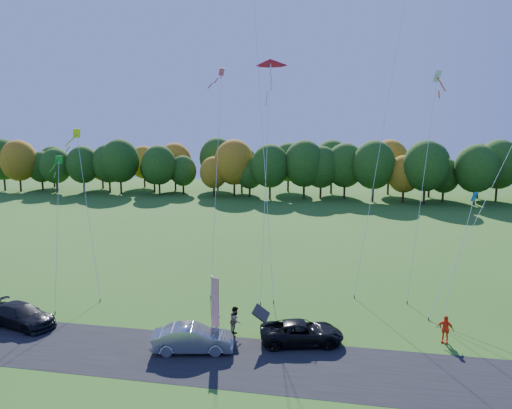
% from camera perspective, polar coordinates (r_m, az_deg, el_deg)
% --- Properties ---
extents(ground, '(160.00, 160.00, 0.00)m').
position_cam_1_polar(ground, '(32.17, -2.12, -14.17)').
color(ground, '#2C5B18').
extents(asphalt_strip, '(90.00, 6.00, 0.01)m').
position_cam_1_polar(asphalt_strip, '(28.66, -4.02, -17.28)').
color(asphalt_strip, black).
rests_on(asphalt_strip, ground).
extents(tree_line, '(116.00, 12.00, 10.00)m').
position_cam_1_polar(tree_line, '(84.94, 6.36, 0.67)').
color(tree_line, '#1E4711').
rests_on(tree_line, ground).
extents(black_suv, '(5.27, 3.37, 1.35)m').
position_cam_1_polar(black_suv, '(30.31, 5.24, -14.34)').
color(black_suv, black).
rests_on(black_suv, ground).
extents(silver_sedan, '(4.84, 2.56, 1.52)m').
position_cam_1_polar(silver_sedan, '(29.43, -7.24, -14.96)').
color(silver_sedan, '#9F9EA3').
rests_on(silver_sedan, ground).
extents(dark_truck_a, '(5.23, 3.22, 1.42)m').
position_cam_1_polar(dark_truck_a, '(35.81, -25.26, -11.37)').
color(dark_truck_a, black).
rests_on(dark_truck_a, ground).
extents(person_tailgate_a, '(0.50, 0.69, 1.75)m').
position_cam_1_polar(person_tailgate_a, '(31.54, -4.46, -12.96)').
color(person_tailgate_a, silver).
rests_on(person_tailgate_a, ground).
extents(person_tailgate_b, '(0.71, 0.90, 1.79)m').
position_cam_1_polar(person_tailgate_b, '(31.25, -2.36, -13.12)').
color(person_tailgate_b, gray).
rests_on(person_tailgate_b, ground).
extents(person_east, '(1.05, 0.73, 1.66)m').
position_cam_1_polar(person_east, '(32.20, 20.80, -13.18)').
color(person_east, '#F73F17').
rests_on(person_east, ground).
extents(feather_flag, '(0.50, 0.22, 3.98)m').
position_cam_1_polar(feather_flag, '(30.00, -4.76, -10.98)').
color(feather_flag, '#999999').
rests_on(feather_flag, ground).
extents(kite_delta_blue, '(5.31, 11.23, 30.37)m').
position_cam_1_polar(kite_delta_blue, '(39.63, 0.46, 12.19)').
color(kite_delta_blue, '#4C3F33').
rests_on(kite_delta_blue, ground).
extents(kite_parafoil_orange, '(6.75, 11.52, 33.43)m').
position_cam_1_polar(kite_parafoil_orange, '(41.70, 15.34, 14.13)').
color(kite_parafoil_orange, '#4C3F33').
rests_on(kite_parafoil_orange, ground).
extents(kite_delta_red, '(2.63, 9.94, 19.19)m').
position_cam_1_polar(kite_delta_red, '(38.85, 1.19, 5.20)').
color(kite_delta_red, '#4C3F33').
rests_on(kite_delta_red, ground).
extents(kite_parafoil_rainbow, '(9.08, 8.12, 14.54)m').
position_cam_1_polar(kite_parafoil_rainbow, '(37.96, 24.50, -0.19)').
color(kite_parafoil_rainbow, '#4C3F33').
rests_on(kite_parafoil_rainbow, ground).
extents(kite_diamond_yellow, '(5.47, 6.92, 12.67)m').
position_cam_1_polar(kite_diamond_yellow, '(40.82, -18.70, -0.67)').
color(kite_diamond_yellow, '#4C3F33').
rests_on(kite_diamond_yellow, ground).
extents(kite_diamond_green, '(3.02, 6.03, 10.65)m').
position_cam_1_polar(kite_diamond_green, '(38.62, -21.78, -2.82)').
color(kite_diamond_green, '#4C3F33').
rests_on(kite_diamond_green, ground).
extents(kite_diamond_white, '(2.62, 5.50, 17.09)m').
position_cam_1_polar(kite_diamond_white, '(38.54, 18.53, 2.16)').
color(kite_diamond_white, '#4C3F33').
rests_on(kite_diamond_white, ground).
extents(kite_diamond_pink, '(1.63, 8.47, 17.64)m').
position_cam_1_polar(kite_diamond_pink, '(39.58, -4.54, 3.33)').
color(kite_diamond_pink, '#4C3F33').
rests_on(kite_diamond_pink, ground).
extents(kite_diamond_blue_low, '(3.02, 4.88, 8.45)m').
position_cam_1_polar(kite_diamond_blue_low, '(35.63, 22.10, -5.71)').
color(kite_diamond_blue_low, '#4C3F33').
rests_on(kite_diamond_blue_low, ground).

